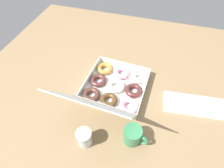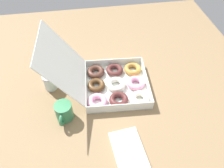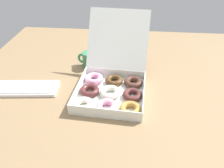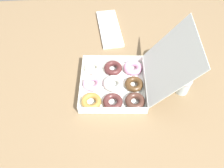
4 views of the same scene
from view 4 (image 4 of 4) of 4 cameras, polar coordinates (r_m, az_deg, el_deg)
The scene contains 5 objects.
ground_plane at distance 121.82cm, azimuth 1.90°, elevation -1.67°, with size 180.00×180.00×2.00cm, color olive.
donut_box at distance 119.25cm, azimuth 1.81°, elevation 0.69°, with size 38.86×57.80×35.51cm.
keyboard at distance 155.13cm, azimuth -0.68°, elevation 14.42°, with size 39.01×17.40×2.20cm.
coffee_mug at distance 133.69cm, azimuth 12.78°, elevation 7.25°, with size 12.58×8.79×9.69cm.
glass_jar at distance 122.68cm, azimuth 18.11°, elevation -0.34°, with size 7.59×7.59×9.46cm.
Camera 4 is at (69.01, -8.11, 99.05)cm, focal length 35.00 mm.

